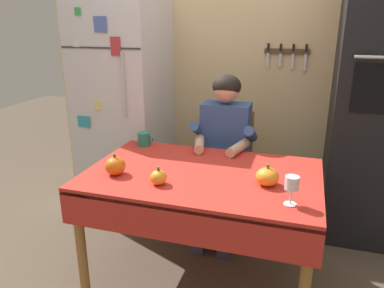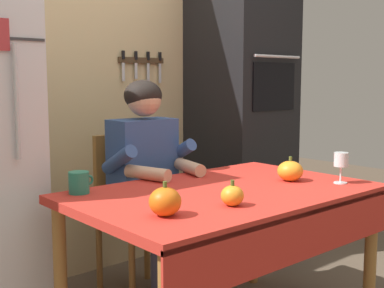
{
  "view_description": "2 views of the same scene",
  "coord_description": "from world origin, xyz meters",
  "px_view_note": "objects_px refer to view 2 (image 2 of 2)",
  "views": [
    {
      "loc": [
        0.55,
        -1.91,
        1.62
      ],
      "look_at": [
        -0.11,
        0.24,
        0.87
      ],
      "focal_mm": 34.78,
      "sensor_mm": 36.0,
      "label": 1
    },
    {
      "loc": [
        -1.61,
        -1.54,
        1.24
      ],
      "look_at": [
        -0.12,
        0.18,
        0.95
      ],
      "focal_mm": 47.29,
      "sensor_mm": 36.0,
      "label": 2
    }
  ],
  "objects_px": {
    "seated_person": "(150,173)",
    "wine_glass": "(341,161)",
    "dining_table": "(227,208)",
    "coffee_mug": "(79,183)",
    "pumpkin_small": "(165,202)",
    "pumpkin_medium": "(290,171)",
    "pumpkin_large": "(232,196)",
    "wall_oven": "(241,107)",
    "chair_behind_person": "(132,206)"
  },
  "relations": [
    {
      "from": "chair_behind_person",
      "to": "pumpkin_medium",
      "type": "height_order",
      "value": "chair_behind_person"
    },
    {
      "from": "wall_oven",
      "to": "dining_table",
      "type": "bearing_deg",
      "value": -138.69
    },
    {
      "from": "dining_table",
      "to": "coffee_mug",
      "type": "bearing_deg",
      "value": 144.75
    },
    {
      "from": "coffee_mug",
      "to": "wine_glass",
      "type": "xyz_separation_m",
      "value": [
        1.08,
        -0.64,
        0.06
      ]
    },
    {
      "from": "wine_glass",
      "to": "pumpkin_large",
      "type": "distance_m",
      "value": 0.72
    },
    {
      "from": "seated_person",
      "to": "chair_behind_person",
      "type": "bearing_deg",
      "value": 90.0
    },
    {
      "from": "wall_oven",
      "to": "pumpkin_small",
      "type": "bearing_deg",
      "value": -144.77
    },
    {
      "from": "chair_behind_person",
      "to": "coffee_mug",
      "type": "xyz_separation_m",
      "value": [
        -0.55,
        -0.41,
        0.28
      ]
    },
    {
      "from": "coffee_mug",
      "to": "pumpkin_medium",
      "type": "xyz_separation_m",
      "value": [
        0.94,
        -0.44,
        0.0
      ]
    },
    {
      "from": "pumpkin_large",
      "to": "dining_table",
      "type": "bearing_deg",
      "value": 49.12
    },
    {
      "from": "coffee_mug",
      "to": "pumpkin_medium",
      "type": "bearing_deg",
      "value": -24.86
    },
    {
      "from": "coffee_mug",
      "to": "pumpkin_small",
      "type": "bearing_deg",
      "value": -83.87
    },
    {
      "from": "seated_person",
      "to": "coffee_mug",
      "type": "xyz_separation_m",
      "value": [
        -0.55,
        -0.22,
        0.05
      ]
    },
    {
      "from": "pumpkin_large",
      "to": "seated_person",
      "type": "bearing_deg",
      "value": 76.97
    },
    {
      "from": "wall_oven",
      "to": "pumpkin_large",
      "type": "height_order",
      "value": "wall_oven"
    },
    {
      "from": "wall_oven",
      "to": "wine_glass",
      "type": "height_order",
      "value": "wall_oven"
    },
    {
      "from": "pumpkin_large",
      "to": "pumpkin_medium",
      "type": "height_order",
      "value": "pumpkin_medium"
    },
    {
      "from": "chair_behind_person",
      "to": "pumpkin_medium",
      "type": "xyz_separation_m",
      "value": [
        0.39,
        -0.84,
        0.28
      ]
    },
    {
      "from": "coffee_mug",
      "to": "pumpkin_medium",
      "type": "height_order",
      "value": "pumpkin_medium"
    },
    {
      "from": "wine_glass",
      "to": "coffee_mug",
      "type": "bearing_deg",
      "value": 149.44
    },
    {
      "from": "wall_oven",
      "to": "chair_behind_person",
      "type": "height_order",
      "value": "wall_oven"
    },
    {
      "from": "pumpkin_large",
      "to": "pumpkin_medium",
      "type": "bearing_deg",
      "value": 16.23
    },
    {
      "from": "dining_table",
      "to": "chair_behind_person",
      "type": "relative_size",
      "value": 1.51
    },
    {
      "from": "coffee_mug",
      "to": "wine_glass",
      "type": "height_order",
      "value": "wine_glass"
    },
    {
      "from": "dining_table",
      "to": "seated_person",
      "type": "height_order",
      "value": "seated_person"
    },
    {
      "from": "dining_table",
      "to": "pumpkin_small",
      "type": "xyz_separation_m",
      "value": [
        -0.49,
        -0.16,
        0.14
      ]
    },
    {
      "from": "chair_behind_person",
      "to": "coffee_mug",
      "type": "bearing_deg",
      "value": -143.53
    },
    {
      "from": "dining_table",
      "to": "chair_behind_person",
      "type": "distance_m",
      "value": 0.81
    },
    {
      "from": "coffee_mug",
      "to": "chair_behind_person",
      "type": "bearing_deg",
      "value": 36.47
    },
    {
      "from": "seated_person",
      "to": "pumpkin_small",
      "type": "height_order",
      "value": "seated_person"
    },
    {
      "from": "seated_person",
      "to": "wine_glass",
      "type": "height_order",
      "value": "seated_person"
    },
    {
      "from": "dining_table",
      "to": "seated_person",
      "type": "relative_size",
      "value": 1.12
    },
    {
      "from": "pumpkin_small",
      "to": "coffee_mug",
      "type": "bearing_deg",
      "value": 96.13
    },
    {
      "from": "seated_person",
      "to": "coffee_mug",
      "type": "height_order",
      "value": "seated_person"
    },
    {
      "from": "wine_glass",
      "to": "wall_oven",
      "type": "bearing_deg",
      "value": 66.14
    },
    {
      "from": "dining_table",
      "to": "wine_glass",
      "type": "xyz_separation_m",
      "value": [
        0.53,
        -0.25,
        0.19
      ]
    },
    {
      "from": "pumpkin_medium",
      "to": "pumpkin_large",
      "type": "bearing_deg",
      "value": -163.77
    },
    {
      "from": "seated_person",
      "to": "wine_glass",
      "type": "xyz_separation_m",
      "value": [
        0.53,
        -0.85,
        0.11
      ]
    },
    {
      "from": "pumpkin_medium",
      "to": "pumpkin_small",
      "type": "bearing_deg",
      "value": -172.6
    },
    {
      "from": "seated_person",
      "to": "pumpkin_medium",
      "type": "xyz_separation_m",
      "value": [
        0.39,
        -0.65,
        0.05
      ]
    },
    {
      "from": "dining_table",
      "to": "pumpkin_large",
      "type": "height_order",
      "value": "pumpkin_large"
    },
    {
      "from": "dining_table",
      "to": "pumpkin_medium",
      "type": "height_order",
      "value": "pumpkin_medium"
    },
    {
      "from": "dining_table",
      "to": "pumpkin_small",
      "type": "height_order",
      "value": "pumpkin_small"
    },
    {
      "from": "pumpkin_small",
      "to": "pumpkin_large",
      "type": "bearing_deg",
      "value": -10.45
    },
    {
      "from": "seated_person",
      "to": "pumpkin_large",
      "type": "xyz_separation_m",
      "value": [
        -0.19,
        -0.82,
        0.04
      ]
    },
    {
      "from": "pumpkin_medium",
      "to": "pumpkin_small",
      "type": "distance_m",
      "value": 0.89
    },
    {
      "from": "pumpkin_medium",
      "to": "chair_behind_person",
      "type": "bearing_deg",
      "value": 115.01
    },
    {
      "from": "dining_table",
      "to": "coffee_mug",
      "type": "relative_size",
      "value": 11.75
    },
    {
      "from": "chair_behind_person",
      "to": "pumpkin_large",
      "type": "height_order",
      "value": "chair_behind_person"
    },
    {
      "from": "dining_table",
      "to": "coffee_mug",
      "type": "distance_m",
      "value": 0.68
    }
  ]
}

